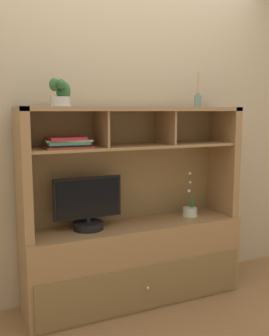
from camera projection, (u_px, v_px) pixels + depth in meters
floor_plane at (134, 299)px, 2.99m from camera, size 6.00×6.00×0.02m
back_wall at (122, 116)px, 3.00m from camera, size 6.00×0.02×2.80m
media_console at (134, 242)px, 2.93m from camera, size 1.66×0.45×1.47m
tv_monitor at (88, 207)px, 2.74m from camera, size 0.49×0.22×0.38m
potted_orchid at (190, 211)px, 3.10m from camera, size 0.13×0.13×0.36m
magazine_stack_left at (67, 142)px, 2.60m from camera, size 0.34×0.25×0.07m
diffuser_bottle at (197, 101)px, 2.99m from camera, size 0.06×0.06×0.27m
potted_succulent at (61, 95)px, 2.54m from camera, size 0.15×0.16×0.18m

